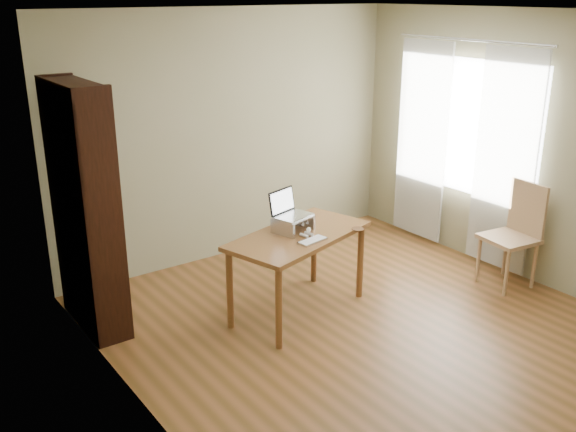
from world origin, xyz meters
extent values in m
cube|color=#563816|center=(0.00, 0.00, -0.01)|extent=(4.00, 4.50, 0.02)
cube|color=white|center=(0.00, 0.00, 2.61)|extent=(4.00, 4.50, 0.02)
cube|color=#827F57|center=(0.00, 2.26, 1.30)|extent=(4.00, 0.02, 2.60)
cube|color=#827F57|center=(-2.01, 0.00, 1.30)|extent=(0.02, 4.50, 2.60)
cube|color=#827F57|center=(2.01, 0.00, 1.30)|extent=(0.02, 4.50, 2.60)
cube|color=white|center=(1.98, 0.80, 1.40)|extent=(0.01, 1.80, 1.40)
cube|color=black|center=(-1.84, 1.12, 1.05)|extent=(0.30, 0.04, 2.10)
cube|color=black|center=(-1.84, 1.98, 1.05)|extent=(0.30, 0.04, 2.10)
cube|color=black|center=(-1.98, 1.55, 1.05)|extent=(0.02, 0.90, 2.10)
cube|color=black|center=(-1.84, 1.55, 0.03)|extent=(0.30, 0.84, 0.02)
cube|color=black|center=(-1.81, 1.55, 0.20)|extent=(0.20, 0.78, 0.28)
cube|color=black|center=(-1.84, 1.55, 0.37)|extent=(0.30, 0.84, 0.03)
cube|color=black|center=(-1.81, 1.55, 0.54)|extent=(0.20, 0.78, 0.28)
cube|color=black|center=(-1.84, 1.55, 0.71)|extent=(0.30, 0.84, 0.02)
cube|color=black|center=(-1.81, 1.55, 0.88)|extent=(0.20, 0.78, 0.28)
cube|color=black|center=(-1.84, 1.55, 1.05)|extent=(0.30, 0.84, 0.02)
cube|color=black|center=(-1.81, 1.55, 1.22)|extent=(0.20, 0.78, 0.28)
cube|color=black|center=(-1.84, 1.55, 1.39)|extent=(0.30, 0.84, 0.02)
cube|color=black|center=(-1.81, 1.55, 1.56)|extent=(0.20, 0.78, 0.28)
cube|color=black|center=(-1.84, 1.55, 1.73)|extent=(0.30, 0.84, 0.02)
cube|color=black|center=(-1.81, 1.55, 1.90)|extent=(0.20, 0.78, 0.28)
cube|color=black|center=(-1.84, 1.55, 2.07)|extent=(0.30, 0.84, 0.03)
cube|color=silver|center=(1.92, 0.25, 1.15)|extent=(0.03, 0.70, 2.20)
cube|color=silver|center=(1.92, 1.35, 1.15)|extent=(0.03, 0.70, 2.20)
cylinder|color=silver|center=(1.92, 0.80, 2.28)|extent=(0.03, 1.90, 0.03)
cube|color=brown|center=(-0.29, 0.69, 0.73)|extent=(1.44, 0.98, 0.04)
cylinder|color=brown|center=(-0.89, 0.96, 0.35)|extent=(0.06, 0.06, 0.71)
cylinder|color=brown|center=(0.31, 0.96, 0.35)|extent=(0.06, 0.06, 0.71)
cylinder|color=brown|center=(-0.89, 0.42, 0.35)|extent=(0.06, 0.06, 0.71)
cylinder|color=brown|center=(0.31, 0.42, 0.35)|extent=(0.06, 0.06, 0.71)
cube|color=silver|center=(-0.43, 0.77, 0.81)|extent=(0.03, 0.25, 0.12)
cube|color=silver|center=(-0.14, 0.77, 0.81)|extent=(0.03, 0.25, 0.12)
cube|color=silver|center=(-0.29, 0.77, 0.88)|extent=(0.32, 0.25, 0.01)
cube|color=silver|center=(-0.29, 0.77, 0.89)|extent=(0.36, 0.30, 0.02)
cube|color=black|center=(-0.29, 0.90, 1.00)|extent=(0.32, 0.13, 0.21)
cube|color=white|center=(-0.29, 0.89, 1.00)|extent=(0.29, 0.11, 0.18)
cube|color=silver|center=(-0.31, 0.47, 0.76)|extent=(0.28, 0.16, 0.02)
cube|color=silver|center=(-0.31, 0.47, 0.77)|extent=(0.26, 0.13, 0.00)
cylinder|color=brown|center=(0.20, 0.47, 0.75)|extent=(0.11, 0.11, 0.01)
ellipsoid|color=#4B403B|center=(-0.30, 0.80, 0.81)|extent=(0.16, 0.36, 0.12)
ellipsoid|color=#4B403B|center=(-0.30, 0.91, 0.81)|extent=(0.14, 0.15, 0.11)
ellipsoid|color=#4B403B|center=(-0.30, 0.61, 0.83)|extent=(0.09, 0.09, 0.09)
ellipsoid|color=silver|center=(-0.30, 0.65, 0.80)|extent=(0.08, 0.08, 0.07)
sphere|color=silver|center=(-0.30, 0.58, 0.82)|extent=(0.04, 0.04, 0.04)
cone|color=#4B403B|center=(-0.32, 0.62, 0.87)|extent=(0.03, 0.04, 0.04)
cone|color=#4B403B|center=(-0.27, 0.62, 0.87)|extent=(0.03, 0.04, 0.04)
cylinder|color=silver|center=(-0.33, 0.60, 0.76)|extent=(0.03, 0.08, 0.03)
cylinder|color=silver|center=(-0.27, 0.60, 0.76)|extent=(0.03, 0.08, 0.03)
cylinder|color=#4B403B|center=(-0.21, 0.93, 0.77)|extent=(0.13, 0.19, 0.03)
cube|color=tan|center=(1.69, -0.06, 0.48)|extent=(0.51, 0.51, 0.04)
cylinder|color=tan|center=(1.50, -0.24, 0.24)|extent=(0.04, 0.04, 0.48)
cylinder|color=tan|center=(1.87, -0.24, 0.24)|extent=(0.04, 0.04, 0.48)
cylinder|color=tan|center=(1.50, 0.13, 0.24)|extent=(0.04, 0.04, 0.48)
cylinder|color=tan|center=(1.87, 0.13, 0.24)|extent=(0.04, 0.04, 0.48)
cube|color=tan|center=(1.89, -0.06, 0.75)|extent=(0.09, 0.43, 0.54)
camera|label=1|loc=(-3.41, -3.47, 2.75)|focal=40.00mm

